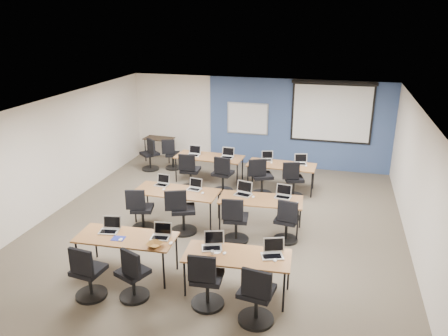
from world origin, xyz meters
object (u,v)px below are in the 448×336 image
(laptop_1, at_px, (161,234))
(spare_chair_a, at_px, (172,157))
(training_table_mid_left, at_px, (177,193))
(task_chair_8, at_px, (190,174))
(training_table_back_right, at_px, (281,166))
(task_chair_0, at_px, (88,276))
(training_table_front_left, at_px, (126,239))
(laptop_6, at_px, (244,191))
(laptop_5, at_px, (195,187))
(utility_table, at_px, (159,141))
(task_chair_2, at_px, (206,284))
(task_chair_9, at_px, (223,177))
(whiteboard, at_px, (248,119))
(task_chair_10, at_px, (261,180))
(task_chair_5, at_px, (182,215))
(task_chair_1, at_px, (133,278))
(laptop_3, at_px, (273,252))
(training_table_front_right, at_px, (237,257))
(training_table_back_left, at_px, (209,158))
(laptop_11, at_px, (300,162))
(spare_chair_b, at_px, (150,157))
(task_chair_7, at_px, (287,224))
(laptop_8, at_px, (194,153))
(projector_screen, at_px, (332,109))
(laptop_9, at_px, (227,155))
(training_table_mid_right, at_px, (261,201))
(laptop_4, at_px, (162,182))
(laptop_2, at_px, (213,244))
(task_chair_3, at_px, (256,299))
(task_chair_4, at_px, (141,213))
(task_chair_6, at_px, (235,223))
(task_chair_11, at_px, (293,183))
(laptop_0, at_px, (110,228))
(laptop_7, at_px, (283,194))

(laptop_1, distance_m, spare_chair_a, 5.70)
(training_table_mid_left, bearing_deg, task_chair_8, 101.82)
(training_table_back_right, relative_size, task_chair_0, 1.78)
(training_table_front_left, xyz_separation_m, laptop_6, (1.62, 2.44, 0.11))
(laptop_5, xyz_separation_m, utility_table, (-2.46, 3.76, -0.13))
(task_chair_2, relative_size, task_chair_9, 1.00)
(task_chair_8, bearing_deg, whiteboard, 63.20)
(task_chair_10, bearing_deg, task_chair_5, -141.41)
(task_chair_1, relative_size, task_chair_2, 0.96)
(laptop_3, bearing_deg, training_table_front_right, 174.94)
(training_table_back_left, height_order, task_chair_0, task_chair_0)
(laptop_6, xyz_separation_m, laptop_11, (1.01, 2.40, -0.00))
(laptop_11, height_order, spare_chair_b, spare_chair_b)
(task_chair_7, distance_m, spare_chair_a, 5.36)
(training_table_mid_left, height_order, laptop_8, laptop_8)
(spare_chair_a, height_order, spare_chair_b, spare_chair_b)
(projector_screen, xyz_separation_m, laptop_9, (-2.70, -1.71, -1.09))
(projector_screen, bearing_deg, training_table_back_right, -120.93)
(utility_table, bearing_deg, training_table_mid_right, -40.84)
(training_table_mid_right, bearing_deg, spare_chair_b, 138.76)
(training_table_front_right, bearing_deg, spare_chair_b, 122.43)
(task_chair_10, bearing_deg, laptop_4, -165.12)
(laptop_9, bearing_deg, task_chair_5, -91.67)
(training_table_front_left, height_order, laptop_2, laptop_2)
(projector_screen, height_order, utility_table, projector_screen)
(training_table_front_left, height_order, task_chair_2, task_chair_2)
(training_table_mid_left, distance_m, laptop_1, 2.16)
(training_table_back_left, bearing_deg, laptop_1, -81.20)
(training_table_back_left, relative_size, task_chair_7, 1.91)
(laptop_1, height_order, laptop_3, laptop_3)
(laptop_2, bearing_deg, laptop_11, 59.56)
(training_table_mid_left, xyz_separation_m, task_chair_3, (2.41, -3.03, -0.26))
(training_table_back_left, xyz_separation_m, task_chair_5, (0.32, -3.15, -0.25))
(utility_table, bearing_deg, laptop_8, -36.01)
(training_table_mid_left, relative_size, laptop_4, 6.22)
(training_table_back_left, xyz_separation_m, training_table_back_right, (2.04, -0.17, -0.00))
(task_chair_4, distance_m, task_chair_6, 2.11)
(laptop_1, distance_m, task_chair_1, 0.96)
(utility_table, xyz_separation_m, spare_chair_a, (0.70, -0.70, -0.26))
(task_chair_4, distance_m, task_chair_11, 4.00)
(training_table_mid_right, height_order, laptop_8, laptop_8)
(training_table_mid_right, height_order, task_chair_1, task_chair_1)
(whiteboard, xyz_separation_m, laptop_0, (-1.20, -6.50, -0.66))
(laptop_5, bearing_deg, task_chair_2, -60.82)
(laptop_0, distance_m, laptop_2, 1.99)
(task_chair_3, relative_size, laptop_7, 3.07)
(laptop_1, height_order, utility_table, laptop_1)
(task_chair_5, bearing_deg, utility_table, 96.75)
(laptop_2, distance_m, task_chair_5, 2.06)
(training_table_back_right, bearing_deg, laptop_7, -78.86)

